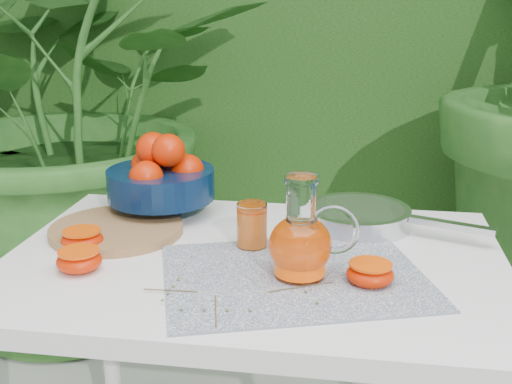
% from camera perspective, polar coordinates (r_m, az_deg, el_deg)
% --- Properties ---
extents(hedge_backdrop, '(8.00, 1.65, 2.50)m').
position_cam_1_polar(hedge_backdrop, '(3.17, 7.42, 15.90)').
color(hedge_backdrop, '#154313').
rests_on(hedge_backdrop, ground).
extents(potted_plant_left, '(2.11, 2.11, 1.79)m').
position_cam_1_polar(potted_plant_left, '(2.50, -15.87, 8.19)').
color(potted_plant_left, '#275F20').
rests_on(potted_plant_left, ground).
extents(white_table, '(1.00, 0.70, 0.75)m').
position_cam_1_polar(white_table, '(1.33, -0.14, -9.00)').
color(white_table, white).
rests_on(white_table, ground).
extents(placemat, '(0.57, 0.50, 0.00)m').
position_cam_1_polar(placemat, '(1.21, 3.41, -7.45)').
color(placemat, '#0C1A46').
rests_on(placemat, white_table).
extents(cutting_board, '(0.35, 0.35, 0.02)m').
position_cam_1_polar(cutting_board, '(1.45, -12.29, -3.28)').
color(cutting_board, '#8B603E').
rests_on(cutting_board, white_table).
extents(fruit_bowl, '(0.31, 0.31, 0.20)m').
position_cam_1_polar(fruit_bowl, '(1.53, -8.38, 1.33)').
color(fruit_bowl, black).
rests_on(fruit_bowl, white_table).
extents(juice_pitcher, '(0.17, 0.13, 0.19)m').
position_cam_1_polar(juice_pitcher, '(1.18, 4.07, -4.50)').
color(juice_pitcher, white).
rests_on(juice_pitcher, white_table).
extents(juice_tumbler, '(0.07, 0.07, 0.09)m').
position_cam_1_polar(juice_tumbler, '(1.32, -0.36, -3.05)').
color(juice_tumbler, white).
rests_on(juice_tumbler, white_table).
extents(saute_pan, '(0.44, 0.31, 0.04)m').
position_cam_1_polar(saute_pan, '(1.47, 9.15, -2.11)').
color(saute_pan, silver).
rests_on(saute_pan, white_table).
extents(orange_halves, '(0.69, 0.20, 0.04)m').
position_cam_1_polar(orange_halves, '(1.25, -7.52, -5.75)').
color(orange_halves, red).
rests_on(orange_halves, white_table).
extents(thyme_sprigs, '(0.33, 0.23, 0.01)m').
position_cam_1_polar(thyme_sprigs, '(1.12, -2.10, -9.12)').
color(thyme_sprigs, brown).
rests_on(thyme_sprigs, white_table).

